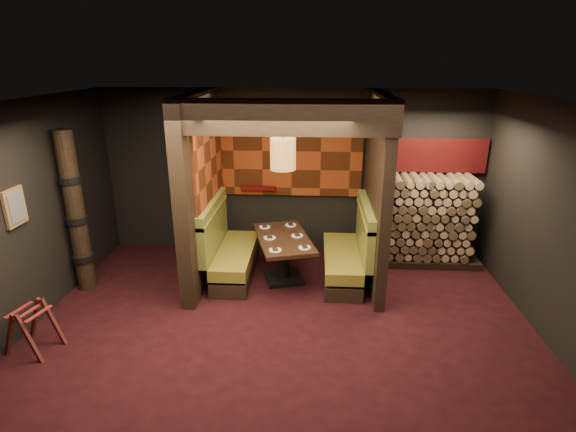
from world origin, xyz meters
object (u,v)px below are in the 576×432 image
at_px(dining_table, 284,251).
at_px(pendant_lamp, 283,154).
at_px(booth_bench_left, 229,252).
at_px(booth_bench_right, 349,255).
at_px(totem_column, 76,214).
at_px(firewood_stack, 428,220).
at_px(luggage_rack, 32,326).

relative_size(dining_table, pendant_lamp, 1.44).
height_order(booth_bench_left, dining_table, booth_bench_left).
relative_size(booth_bench_left, pendant_lamp, 1.52).
height_order(booth_bench_right, pendant_lamp, pendant_lamp).
distance_m(dining_table, totem_column, 3.08).
height_order(pendant_lamp, firewood_stack, pendant_lamp).
bearing_deg(booth_bench_right, luggage_rack, -151.73).
distance_m(booth_bench_right, dining_table, 1.02).
relative_size(booth_bench_right, pendant_lamp, 1.52).
distance_m(pendant_lamp, luggage_rack, 3.84).
height_order(luggage_rack, firewood_stack, firewood_stack).
xyz_separation_m(dining_table, luggage_rack, (-2.85, -1.96, -0.18)).
height_order(booth_bench_left, luggage_rack, booth_bench_left).
height_order(booth_bench_left, firewood_stack, firewood_stack).
relative_size(pendant_lamp, firewood_stack, 0.61).
distance_m(pendant_lamp, totem_column, 3.11).
bearing_deg(luggage_rack, totem_column, 94.22).
xyz_separation_m(pendant_lamp, firewood_stack, (2.37, 0.87, -1.27)).
height_order(dining_table, pendant_lamp, pendant_lamp).
distance_m(booth_bench_left, pendant_lamp, 1.85).
bearing_deg(totem_column, firewood_stack, 13.19).
distance_m(pendant_lamp, firewood_stack, 2.82).
height_order(booth_bench_right, dining_table, booth_bench_right).
xyz_separation_m(booth_bench_right, totem_column, (-3.98, -0.55, 0.79)).
bearing_deg(booth_bench_left, luggage_rack, -133.52).
height_order(dining_table, totem_column, totem_column).
distance_m(dining_table, pendant_lamp, 1.53).
distance_m(luggage_rack, firewood_stack, 5.93).
distance_m(booth_bench_left, firewood_stack, 3.34).
distance_m(booth_bench_left, totem_column, 2.30).
bearing_deg(pendant_lamp, totem_column, -172.67).
distance_m(booth_bench_right, firewood_stack, 1.56).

